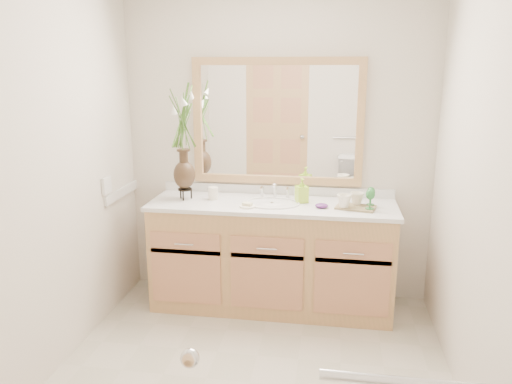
% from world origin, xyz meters
% --- Properties ---
extents(floor, '(2.60, 2.60, 0.00)m').
position_xyz_m(floor, '(0.00, 0.00, 0.00)').
color(floor, beige).
rests_on(floor, ground).
extents(wall_back, '(2.40, 0.02, 2.40)m').
position_xyz_m(wall_back, '(0.00, 1.30, 1.20)').
color(wall_back, beige).
rests_on(wall_back, floor).
extents(wall_front, '(2.40, 0.02, 2.40)m').
position_xyz_m(wall_front, '(0.00, -1.30, 1.20)').
color(wall_front, beige).
rests_on(wall_front, floor).
extents(wall_left, '(0.02, 2.60, 2.40)m').
position_xyz_m(wall_left, '(-1.20, 0.00, 1.20)').
color(wall_left, beige).
rests_on(wall_left, floor).
extents(wall_right, '(0.02, 2.60, 2.40)m').
position_xyz_m(wall_right, '(1.20, 0.00, 1.20)').
color(wall_right, beige).
rests_on(wall_right, floor).
extents(vanity, '(1.80, 0.55, 0.80)m').
position_xyz_m(vanity, '(0.00, 1.01, 0.40)').
color(vanity, tan).
rests_on(vanity, floor).
extents(counter, '(1.84, 0.57, 0.03)m').
position_xyz_m(counter, '(0.00, 1.01, 0.82)').
color(counter, white).
rests_on(counter, vanity).
extents(sink, '(0.38, 0.34, 0.23)m').
position_xyz_m(sink, '(0.00, 1.00, 0.78)').
color(sink, white).
rests_on(sink, counter).
extents(mirror, '(1.32, 0.04, 0.97)m').
position_xyz_m(mirror, '(0.00, 1.28, 1.41)').
color(mirror, white).
rests_on(mirror, wall_back).
extents(switch_plate, '(0.02, 0.12, 0.12)m').
position_xyz_m(switch_plate, '(-1.19, 0.76, 0.98)').
color(switch_plate, white).
rests_on(switch_plate, wall_left).
extents(door, '(0.80, 0.03, 2.00)m').
position_xyz_m(door, '(-0.30, -1.29, 1.00)').
color(door, tan).
rests_on(door, floor).
extents(grab_bar, '(0.55, 0.03, 0.03)m').
position_xyz_m(grab_bar, '(0.70, -1.27, 0.95)').
color(grab_bar, silver).
rests_on(grab_bar, wall_front).
extents(flower_vase, '(0.19, 0.19, 0.80)m').
position_xyz_m(flower_vase, '(-0.68, 1.02, 1.37)').
color(flower_vase, black).
rests_on(flower_vase, counter).
extents(tumbler, '(0.07, 0.07, 0.10)m').
position_xyz_m(tumbler, '(-0.46, 1.05, 0.88)').
color(tumbler, white).
rests_on(tumbler, counter).
extents(soap_dish, '(0.11, 0.11, 0.04)m').
position_xyz_m(soap_dish, '(-0.16, 0.87, 0.84)').
color(soap_dish, white).
rests_on(soap_dish, counter).
extents(soap_bottle, '(0.10, 0.10, 0.17)m').
position_xyz_m(soap_bottle, '(0.21, 1.07, 0.91)').
color(soap_bottle, '#AADF34').
rests_on(soap_bottle, counter).
extents(purple_dish, '(0.12, 0.11, 0.03)m').
position_xyz_m(purple_dish, '(0.37, 0.94, 0.85)').
color(purple_dish, '#58236B').
rests_on(purple_dish, counter).
extents(tray, '(0.31, 0.24, 0.01)m').
position_xyz_m(tray, '(0.61, 0.96, 0.84)').
color(tray, olive).
rests_on(tray, counter).
extents(mug_left, '(0.12, 0.11, 0.10)m').
position_xyz_m(mug_left, '(0.53, 0.93, 0.89)').
color(mug_left, white).
rests_on(mug_left, tray).
extents(mug_right, '(0.12, 0.12, 0.10)m').
position_xyz_m(mug_right, '(0.62, 1.02, 0.89)').
color(mug_right, white).
rests_on(mug_right, tray).
extents(goblet_front, '(0.07, 0.07, 0.15)m').
position_xyz_m(goblet_front, '(0.71, 0.92, 0.94)').
color(goblet_front, '#267330').
rests_on(goblet_front, tray).
extents(goblet_back, '(0.06, 0.06, 0.13)m').
position_xyz_m(goblet_back, '(0.72, 1.02, 0.93)').
color(goblet_back, '#267330').
rests_on(goblet_back, tray).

